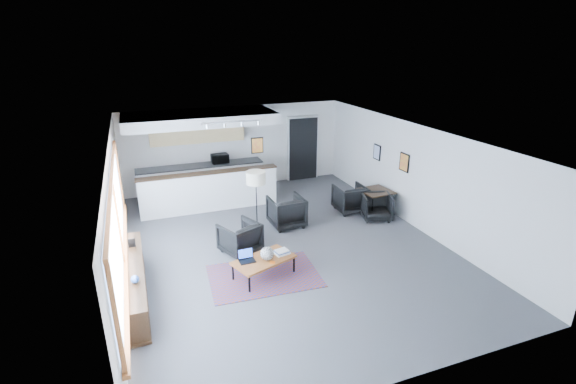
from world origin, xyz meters
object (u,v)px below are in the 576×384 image
object	(u,v)px
coffee_table	(264,260)
armchair_right	(286,210)
floor_lamp	(256,180)
microwave	(220,158)
laptop	(246,257)
dining_chair_near	(376,208)
dining_chair_far	(350,199)
dining_table	(376,192)
ceramic_pot	(267,254)
book_stack	(282,252)
armchair_left	(240,236)

from	to	relation	value
coffee_table	armchair_right	size ratio (longest dim) A/B	1.59
floor_lamp	microwave	size ratio (longest dim) A/B	3.18
laptop	microwave	size ratio (longest dim) A/B	0.63
dining_chair_near	dining_chair_far	size ratio (longest dim) A/B	0.93
coffee_table	dining_table	bearing A→B (deg)	8.09
coffee_table	dining_table	xyz separation A→B (m)	(3.86, 2.05, 0.24)
armchair_right	dining_table	distance (m)	2.58
ceramic_pot	microwave	world-z (taller)	microwave
book_stack	armchair_right	bearing A→B (deg)	67.14
floor_lamp	dining_table	bearing A→B (deg)	1.92
armchair_left	floor_lamp	xyz separation A→B (m)	(0.63, 0.77, 1.01)
ceramic_pot	armchair_right	distance (m)	2.53
dining_table	microwave	world-z (taller)	microwave
ceramic_pot	book_stack	size ratio (longest dim) A/B	0.81
ceramic_pot	dining_chair_far	bearing A→B (deg)	37.66
book_stack	floor_lamp	distance (m)	2.10
armchair_right	book_stack	bearing A→B (deg)	65.61
book_stack	dining_chair_near	distance (m)	3.64
dining_chair_far	floor_lamp	bearing A→B (deg)	11.85
dining_table	microwave	xyz separation A→B (m)	(-3.59, 3.26, 0.49)
armchair_left	laptop	bearing A→B (deg)	59.17
coffee_table	armchair_left	world-z (taller)	armchair_left
dining_chair_near	dining_table	bearing A→B (deg)	81.68
coffee_table	book_stack	size ratio (longest dim) A/B	4.07
dining_table	armchair_left	bearing A→B (deg)	-167.67
armchair_right	microwave	bearing A→B (deg)	-73.55
laptop	armchair_right	world-z (taller)	armchair_right
armchair_left	ceramic_pot	bearing A→B (deg)	78.35
coffee_table	ceramic_pot	bearing A→B (deg)	-63.04
laptop	armchair_left	size ratio (longest dim) A/B	0.41
floor_lamp	dining_chair_near	world-z (taller)	floor_lamp
laptop	dining_chair_near	distance (m)	4.33
book_stack	armchair_right	world-z (taller)	armchair_right
dining_chair_near	dining_chair_far	world-z (taller)	dining_chair_far
laptop	armchair_right	size ratio (longest dim) A/B	0.37
book_stack	dining_table	distance (m)	3.97
armchair_right	dining_chair_near	xyz separation A→B (m)	(2.39, -0.46, -0.11)
microwave	dining_table	bearing A→B (deg)	-46.77
laptop	floor_lamp	world-z (taller)	floor_lamp
armchair_left	microwave	size ratio (longest dim) A/B	1.55
dining_table	floor_lamp	bearing A→B (deg)	-178.08
dining_chair_far	laptop	bearing A→B (deg)	34.98
dining_chair_far	dining_chair_near	bearing A→B (deg)	119.53
laptop	dining_table	distance (m)	4.64
ceramic_pot	microwave	xyz separation A→B (m)	(0.21, 5.36, 0.57)
book_stack	armchair_left	distance (m)	1.25
dining_chair_near	dining_chair_far	bearing A→B (deg)	135.69
armchair_left	dining_table	xyz separation A→B (m)	(4.05, 0.89, 0.21)
armchair_left	armchair_right	size ratio (longest dim) A/B	0.92
book_stack	dining_table	xyz separation A→B (m)	(3.44, 1.98, 0.17)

